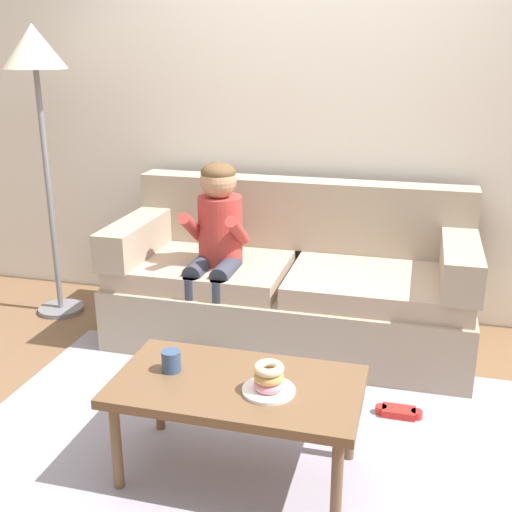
# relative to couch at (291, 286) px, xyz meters

# --- Properties ---
(ground) EXTENTS (10.00, 10.00, 0.00)m
(ground) POSITION_rel_couch_xyz_m (0.01, -0.85, -0.34)
(ground) COLOR brown
(wall_back) EXTENTS (8.00, 0.10, 2.80)m
(wall_back) POSITION_rel_couch_xyz_m (0.01, 0.55, 1.06)
(wall_back) COLOR silver
(wall_back) RESTS_ON ground
(area_rug) EXTENTS (2.53, 1.69, 0.01)m
(area_rug) POSITION_rel_couch_xyz_m (0.01, -1.10, -0.33)
(area_rug) COLOR #9993A3
(area_rug) RESTS_ON ground
(couch) EXTENTS (2.10, 0.90, 0.93)m
(couch) POSITION_rel_couch_xyz_m (0.00, 0.00, 0.00)
(couch) COLOR tan
(couch) RESTS_ON ground
(coffee_table) EXTENTS (1.00, 0.55, 0.44)m
(coffee_table) POSITION_rel_couch_xyz_m (0.06, -1.36, 0.05)
(coffee_table) COLOR brown
(coffee_table) RESTS_ON ground
(person_child) EXTENTS (0.34, 0.58, 1.10)m
(person_child) POSITION_rel_couch_xyz_m (-0.41, -0.21, 0.33)
(person_child) COLOR #AD3833
(person_child) RESTS_ON ground
(plate) EXTENTS (0.21, 0.21, 0.01)m
(plate) POSITION_rel_couch_xyz_m (0.20, -1.40, 0.11)
(plate) COLOR white
(plate) RESTS_ON coffee_table
(donut) EXTENTS (0.17, 0.17, 0.04)m
(donut) POSITION_rel_couch_xyz_m (0.20, -1.40, 0.13)
(donut) COLOR pink
(donut) RESTS_ON plate
(donut_second) EXTENTS (0.17, 0.17, 0.04)m
(donut_second) POSITION_rel_couch_xyz_m (0.20, -1.40, 0.17)
(donut_second) COLOR tan
(donut_second) RESTS_ON donut
(donut_third) EXTENTS (0.14, 0.14, 0.04)m
(donut_third) POSITION_rel_couch_xyz_m (0.20, -1.40, 0.20)
(donut_third) COLOR beige
(donut_third) RESTS_ON donut_second
(mug) EXTENTS (0.08, 0.08, 0.09)m
(mug) POSITION_rel_couch_xyz_m (-0.23, -1.34, 0.14)
(mug) COLOR #334C72
(mug) RESTS_ON coffee_table
(toy_controller) EXTENTS (0.23, 0.09, 0.05)m
(toy_controller) POSITION_rel_couch_xyz_m (0.69, -0.75, -0.32)
(toy_controller) COLOR red
(toy_controller) RESTS_ON ground
(floor_lamp) EXTENTS (0.38, 0.38, 1.85)m
(floor_lamp) POSITION_rel_couch_xyz_m (-1.60, -0.00, 1.23)
(floor_lamp) COLOR slate
(floor_lamp) RESTS_ON ground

